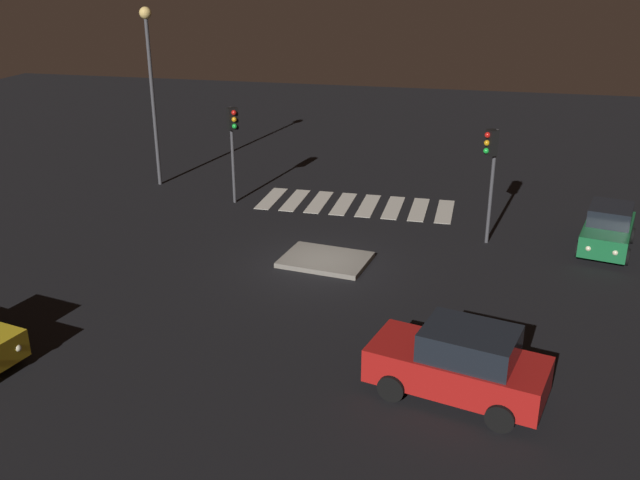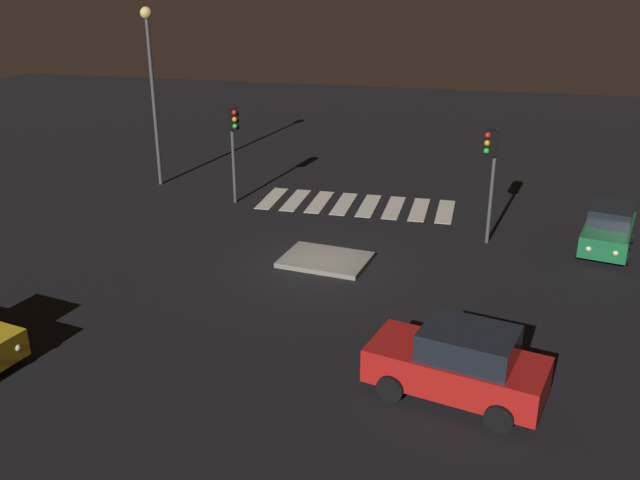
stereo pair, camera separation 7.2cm
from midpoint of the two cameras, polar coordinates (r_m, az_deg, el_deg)
The scene contains 8 objects.
ground_plane at distance 25.60m, azimuth -0.08°, elevation -2.08°, with size 80.00×80.00×0.00m, color black.
traffic_island at distance 25.84m, azimuth 0.36°, elevation -1.63°, with size 3.40×2.73×0.18m.
car_green at distance 28.90m, azimuth 22.33°, elevation 0.85°, with size 2.50×4.15×1.71m.
car_red at distance 18.13m, azimuth 11.18°, elevation -9.82°, with size 4.73×2.89×1.94m.
traffic_light_east at distance 31.61m, azimuth -7.18°, elevation 8.74°, with size 0.54×0.53×4.41m.
traffic_light_south at distance 27.33m, azimuth 13.67°, elevation 6.46°, with size 0.53×0.54×4.53m.
street_lamp at distance 34.83m, azimuth -13.71°, elevation 13.42°, with size 0.56×0.56×8.45m.
crosswalk_near at distance 32.06m, azimuth 2.86°, elevation 2.88°, with size 8.75×3.20×0.02m.
Camera 1 is at (-5.41, 22.81, 10.28)m, focal length 39.32 mm.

